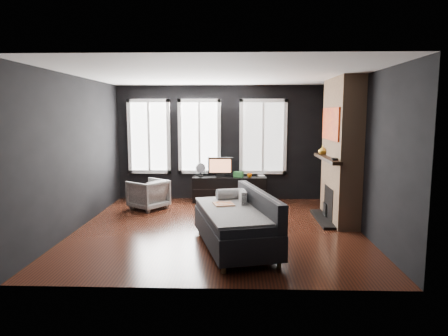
{
  "coord_description": "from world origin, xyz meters",
  "views": [
    {
      "loc": [
        0.33,
        -6.95,
        2.04
      ],
      "look_at": [
        0.1,
        0.3,
        1.05
      ],
      "focal_mm": 32.0,
      "sensor_mm": 36.0,
      "label": 1
    }
  ],
  "objects_px": {
    "monitor": "(220,166)",
    "book": "(258,172)",
    "mug": "(250,175)",
    "armchair": "(148,193)",
    "media_console": "(230,189)",
    "sofa": "(235,220)",
    "mantel_vase": "(323,150)"
  },
  "relations": [
    {
      "from": "armchair",
      "to": "sofa",
      "type": "bearing_deg",
      "value": 73.45
    },
    {
      "from": "media_console",
      "to": "mantel_vase",
      "type": "distance_m",
      "value": 2.45
    },
    {
      "from": "sofa",
      "to": "mantel_vase",
      "type": "height_order",
      "value": "mantel_vase"
    },
    {
      "from": "sofa",
      "to": "media_console",
      "type": "distance_m",
      "value": 3.3
    },
    {
      "from": "armchair",
      "to": "book",
      "type": "xyz_separation_m",
      "value": [
        2.4,
        0.92,
        0.34
      ]
    },
    {
      "from": "monitor",
      "to": "book",
      "type": "relative_size",
      "value": 2.86
    },
    {
      "from": "media_console",
      "to": "mug",
      "type": "bearing_deg",
      "value": -11.29
    },
    {
      "from": "mantel_vase",
      "to": "book",
      "type": "bearing_deg",
      "value": 133.45
    },
    {
      "from": "sofa",
      "to": "book",
      "type": "bearing_deg",
      "value": 66.47
    },
    {
      "from": "armchair",
      "to": "mantel_vase",
      "type": "xyz_separation_m",
      "value": [
        3.62,
        -0.36,
        0.96
      ]
    },
    {
      "from": "book",
      "to": "monitor",
      "type": "bearing_deg",
      "value": -171.55
    },
    {
      "from": "armchair",
      "to": "mantel_vase",
      "type": "distance_m",
      "value": 3.76
    },
    {
      "from": "media_console",
      "to": "monitor",
      "type": "xyz_separation_m",
      "value": [
        -0.22,
        -0.04,
        0.55
      ]
    },
    {
      "from": "sofa",
      "to": "armchair",
      "type": "distance_m",
      "value": 3.1
    },
    {
      "from": "media_console",
      "to": "book",
      "type": "distance_m",
      "value": 0.78
    },
    {
      "from": "sofa",
      "to": "book",
      "type": "height_order",
      "value": "sofa"
    },
    {
      "from": "monitor",
      "to": "sofa",
      "type": "bearing_deg",
      "value": -86.28
    },
    {
      "from": "mug",
      "to": "book",
      "type": "bearing_deg",
      "value": 41.06
    },
    {
      "from": "media_console",
      "to": "monitor",
      "type": "height_order",
      "value": "monitor"
    },
    {
      "from": "book",
      "to": "mantel_vase",
      "type": "xyz_separation_m",
      "value": [
        1.22,
        -1.28,
        0.63
      ]
    },
    {
      "from": "monitor",
      "to": "book",
      "type": "bearing_deg",
      "value": 5.97
    },
    {
      "from": "mug",
      "to": "mantel_vase",
      "type": "height_order",
      "value": "mantel_vase"
    },
    {
      "from": "sofa",
      "to": "media_console",
      "type": "relative_size",
      "value": 1.19
    },
    {
      "from": "sofa",
      "to": "mantel_vase",
      "type": "distance_m",
      "value": 2.87
    },
    {
      "from": "sofa",
      "to": "book",
      "type": "distance_m",
      "value": 3.43
    },
    {
      "from": "sofa",
      "to": "armchair",
      "type": "bearing_deg",
      "value": 112.59
    },
    {
      "from": "media_console",
      "to": "mug",
      "type": "xyz_separation_m",
      "value": [
        0.46,
        -0.09,
        0.35
      ]
    },
    {
      "from": "sofa",
      "to": "monitor",
      "type": "relative_size",
      "value": 3.56
    },
    {
      "from": "armchair",
      "to": "book",
      "type": "relative_size",
      "value": 3.51
    },
    {
      "from": "monitor",
      "to": "mantel_vase",
      "type": "xyz_separation_m",
      "value": [
        2.1,
        -1.15,
        0.47
      ]
    },
    {
      "from": "sofa",
      "to": "armchair",
      "type": "relative_size",
      "value": 2.9
    },
    {
      "from": "media_console",
      "to": "mantel_vase",
      "type": "bearing_deg",
      "value": -33.09
    }
  ]
}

